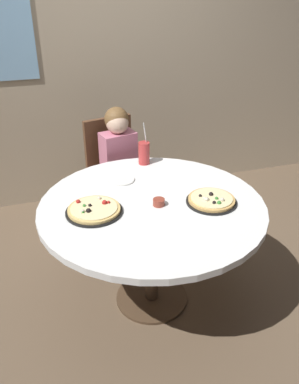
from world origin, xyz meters
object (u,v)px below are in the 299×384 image
Objects in this scene: dining_table at (152,215)px; soda_cup at (144,153)px; pizza_cheese at (212,200)px; sauce_bowl at (159,202)px; chair_wooden at (114,170)px; pizza_veggie at (94,210)px; plate_small at (121,180)px; diner_child at (124,184)px.

soda_cup is (0.12, 0.56, 0.17)m from dining_table.
sauce_bowl is (-0.31, 0.07, 0.00)m from pizza_cheese.
sauce_bowl is (-0.09, -0.59, -0.06)m from soda_cup.
pizza_veggie is at bearing -108.84° from chair_wooden.
sauce_bowl is at bearing -70.13° from plate_small.
chair_wooden reaches higher than pizza_cheese.
dining_table is at bearing -0.45° from pizza_veggie.
soda_cup reaches higher than chair_wooden.
pizza_cheese is 0.98× the size of soda_cup.
pizza_veggie is 0.38m from sauce_bowl.
plate_small is at bearing 55.03° from pizza_veggie.
soda_cup is at bearing -71.44° from chair_wooden.
diner_child is 0.53m from plate_small.
dining_table is at bearing -101.98° from soda_cup.
sauce_bowl is at bearing -88.87° from diner_child.
plate_small is (-0.09, -0.61, 0.22)m from chair_wooden.
plate_small is (-0.11, 0.35, 0.09)m from dining_table.
pizza_cheese is (0.32, -0.88, 0.28)m from diner_child.
dining_table is at bearing -88.90° from chair_wooden.
soda_cup is 0.60m from sauce_bowl.
soda_cup is (0.10, -0.23, 0.35)m from diner_child.
soda_cup is at bearing 78.02° from dining_table.
pizza_cheese reaches higher than dining_table.
dining_table is 4.13× the size of pizza_veggie.
chair_wooden reaches higher than pizza_veggie.
pizza_veggie is at bearing -129.97° from soda_cup.
pizza_cheese is 1.67× the size of plate_small.
chair_wooden is at bearing 81.96° from plate_small.
plate_small is at bearing -98.04° from chair_wooden.
chair_wooden is at bearing 108.56° from soda_cup.
sauce_bowl is 0.39× the size of plate_small.
dining_table is at bearing -91.12° from diner_child.
dining_table is 1.41× the size of chair_wooden.
pizza_veggie reaches higher than plate_small.
pizza_veggie is 0.72m from soda_cup.
dining_table is 0.97m from chair_wooden.
pizza_veggie is 0.42m from plate_small.
soda_cup is 4.38× the size of sauce_bowl.
plate_small is (-0.44, 0.44, -0.01)m from pizza_cheese.
pizza_cheese is at bearing -71.40° from chair_wooden.
chair_wooden is 3.16× the size of pizza_cheese.
chair_wooden reaches higher than dining_table.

